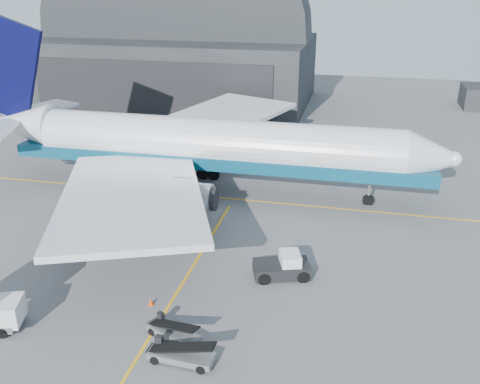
% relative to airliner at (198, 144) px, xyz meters
% --- Properties ---
extents(ground, '(200.00, 200.00, 0.00)m').
position_rel_airliner_xyz_m(ground, '(4.55, -21.79, -5.50)').
color(ground, '#565659').
rests_on(ground, ground).
extents(taxi_lines, '(80.00, 42.12, 0.02)m').
position_rel_airliner_xyz_m(taxi_lines, '(4.55, -9.12, -5.49)').
color(taxi_lines, '#EDA716').
rests_on(taxi_lines, ground).
extents(hangar, '(50.00, 28.30, 28.00)m').
position_rel_airliner_xyz_m(hangar, '(-17.45, 43.16, 4.05)').
color(hangar, black).
rests_on(hangar, ground).
extents(airliner, '(55.97, 54.28, 19.64)m').
position_rel_airliner_xyz_m(airliner, '(0.00, 0.00, 0.00)').
color(airliner, white).
rests_on(airliner, ground).
extents(pushback_tug, '(5.14, 3.89, 2.12)m').
position_rel_airliner_xyz_m(pushback_tug, '(12.31, -16.57, -4.70)').
color(pushback_tug, black).
rests_on(pushback_tug, ground).
extents(belt_loader_a, '(4.67, 1.84, 1.76)m').
position_rel_airliner_xyz_m(belt_loader_a, '(7.45, -28.55, -4.95)').
color(belt_loader_a, slate).
rests_on(belt_loader_a, ground).
extents(belt_loader_b, '(4.26, 2.78, 1.62)m').
position_rel_airliner_xyz_m(belt_loader_b, '(6.15, -26.36, -5.00)').
color(belt_loader_b, slate).
rests_on(belt_loader_b, ground).
extents(traffic_cone, '(0.39, 0.39, 0.56)m').
position_rel_airliner_xyz_m(traffic_cone, '(3.19, -23.04, -5.23)').
color(traffic_cone, '#EE4807').
rests_on(traffic_cone, ground).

